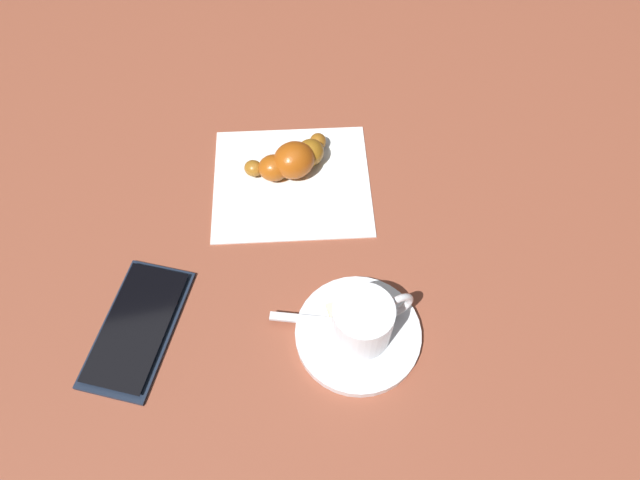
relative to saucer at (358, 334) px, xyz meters
The scene contains 8 objects.
ground_plane 0.13m from the saucer, 165.41° to the right, with size 1.80×1.80×0.00m, color brown.
saucer is the anchor object (origin of this frame).
espresso_cup 0.03m from the saucer, 77.38° to the left, with size 0.06×0.09×0.06m.
teaspoon 0.01m from the saucer, 151.12° to the right, with size 0.05×0.13×0.01m.
sugar_packet 0.03m from the saucer, behind, with size 0.06×0.02×0.01m, color beige.
napkin 0.22m from the saucer, behind, with size 0.18×0.20×0.00m, color white.
croissant 0.24m from the saucer, behind, with size 0.08×0.12×0.04m.
cell_phone 0.24m from the saucer, 103.68° to the right, with size 0.17×0.13×0.01m.
Camera 1 is at (0.35, -0.06, 0.56)m, focal length 31.73 mm.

